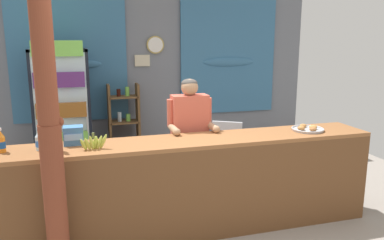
% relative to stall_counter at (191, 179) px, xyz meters
% --- Properties ---
extents(ground_plane, '(7.46, 7.46, 0.00)m').
position_rel_stall_counter_xyz_m(ground_plane, '(0.09, 0.92, -0.62)').
color(ground_plane, gray).
extents(back_wall_curtained, '(5.38, 0.22, 2.66)m').
position_rel_stall_counter_xyz_m(back_wall_curtained, '(0.09, 2.69, 0.77)').
color(back_wall_curtained, slate).
rests_on(back_wall_curtained, ground).
extents(stall_counter, '(3.96, 0.55, 1.00)m').
position_rel_stall_counter_xyz_m(stall_counter, '(0.00, 0.00, 0.00)').
color(stall_counter, '#935B33').
rests_on(stall_counter, ground).
extents(timber_post, '(0.20, 0.18, 2.65)m').
position_rel_stall_counter_xyz_m(timber_post, '(-1.26, -0.32, 0.65)').
color(timber_post, brown).
rests_on(timber_post, ground).
extents(drink_fridge, '(0.76, 0.64, 1.97)m').
position_rel_stall_counter_xyz_m(drink_fridge, '(-1.27, 2.06, 0.46)').
color(drink_fridge, black).
rests_on(drink_fridge, ground).
extents(bottle_shelf_rack, '(0.48, 0.28, 1.31)m').
position_rel_stall_counter_xyz_m(bottle_shelf_rack, '(-0.39, 2.41, 0.07)').
color(bottle_shelf_rack, brown).
rests_on(bottle_shelf_rack, ground).
extents(plastic_lawn_chair, '(0.60, 0.60, 0.86)m').
position_rel_stall_counter_xyz_m(plastic_lawn_chair, '(0.99, 1.49, -0.12)').
color(plastic_lawn_chair, silver).
rests_on(plastic_lawn_chair, ground).
extents(shopkeeper, '(0.52, 0.42, 1.56)m').
position_rel_stall_counter_xyz_m(shopkeeper, '(0.15, 0.57, 0.37)').
color(shopkeeper, '#28282D').
rests_on(shopkeeper, ground).
extents(soda_bottle_cola, '(0.09, 0.09, 0.31)m').
position_rel_stall_counter_xyz_m(soda_bottle_cola, '(-1.24, 0.05, 0.51)').
color(soda_bottle_cola, black).
rests_on(soda_bottle_cola, stall_counter).
extents(soda_bottle_orange_soda, '(0.07, 0.07, 0.22)m').
position_rel_stall_counter_xyz_m(soda_bottle_orange_soda, '(-1.71, 0.16, 0.47)').
color(soda_bottle_orange_soda, orange).
rests_on(soda_bottle_orange_soda, stall_counter).
extents(soda_bottle_water, '(0.08, 0.08, 0.20)m').
position_rel_stall_counter_xyz_m(soda_bottle_water, '(-1.39, 0.14, 0.47)').
color(soda_bottle_water, silver).
rests_on(soda_bottle_water, stall_counter).
extents(snack_box_biscuit, '(0.18, 0.15, 0.18)m').
position_rel_stall_counter_xyz_m(snack_box_biscuit, '(-1.10, 0.26, 0.47)').
color(snack_box_biscuit, '#3D75B7').
rests_on(snack_box_biscuit, stall_counter).
extents(pastry_tray, '(0.35, 0.35, 0.06)m').
position_rel_stall_counter_xyz_m(pastry_tray, '(1.37, 0.12, 0.40)').
color(pastry_tray, '#BCBCC1').
rests_on(pastry_tray, stall_counter).
extents(banana_bunch, '(0.26, 0.07, 0.16)m').
position_rel_stall_counter_xyz_m(banana_bunch, '(-0.92, 0.03, 0.44)').
color(banana_bunch, '#B7C647').
rests_on(banana_bunch, stall_counter).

